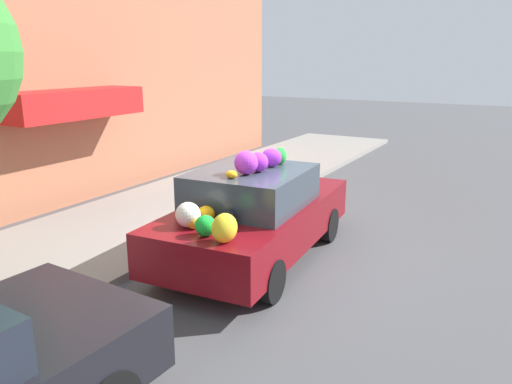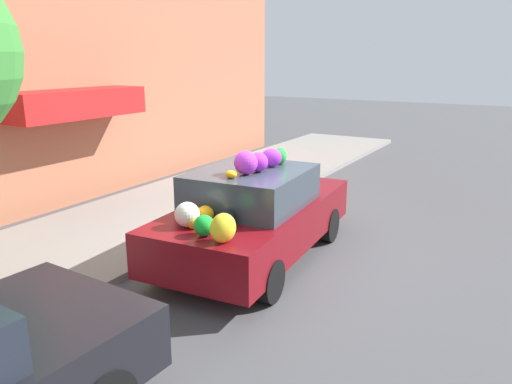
# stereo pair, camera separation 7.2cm
# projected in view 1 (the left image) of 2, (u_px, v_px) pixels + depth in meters

# --- Properties ---
(ground_plane) EXTENTS (60.00, 60.00, 0.00)m
(ground_plane) POSITION_uv_depth(u_px,v_px,m) (252.00, 257.00, 7.90)
(ground_plane) COLOR #4C4C4F
(sidewalk_curb) EXTENTS (24.00, 3.20, 0.12)m
(sidewalk_curb) POSITION_uv_depth(u_px,v_px,m) (125.00, 226.00, 9.17)
(sidewalk_curb) COLOR gray
(sidewalk_curb) RESTS_ON ground
(building_facade) EXTENTS (18.00, 1.20, 6.36)m
(building_facade) POSITION_uv_depth(u_px,v_px,m) (27.00, 53.00, 9.45)
(building_facade) COLOR #B26B4C
(building_facade) RESTS_ON ground
(fire_hydrant) EXTENTS (0.20, 0.20, 0.70)m
(fire_hydrant) POSITION_uv_depth(u_px,v_px,m) (184.00, 210.00, 8.77)
(fire_hydrant) COLOR red
(fire_hydrant) RESTS_ON sidewalk_curb
(art_car) EXTENTS (4.09, 2.03, 1.79)m
(art_car) POSITION_uv_depth(u_px,v_px,m) (255.00, 213.00, 7.62)
(art_car) COLOR maroon
(art_car) RESTS_ON ground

